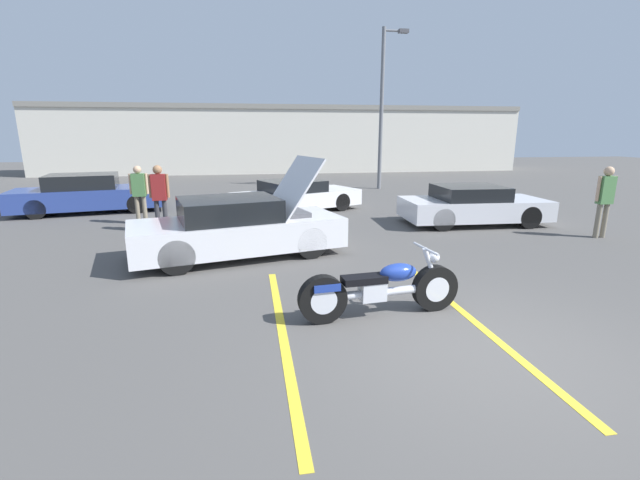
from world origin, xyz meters
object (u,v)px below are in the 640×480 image
(spectator_midground, at_px, (605,196))
(spectator_near_motorcycle, at_px, (159,193))
(parked_car_right_row, at_px, (472,206))
(show_car_hood_open, at_px, (239,228))
(parked_car_mid_row, at_px, (296,196))
(motorcycle, at_px, (381,289))
(spectator_by_show_car, at_px, (139,190))
(parked_car_left_row, at_px, (89,194))
(light_pole, at_px, (383,103))

(spectator_midground, bearing_deg, spectator_near_motorcycle, 167.42)
(parked_car_right_row, bearing_deg, show_car_hood_open, -158.30)
(show_car_hood_open, distance_m, spectator_midground, 9.01)
(parked_car_mid_row, bearing_deg, show_car_hood_open, -132.42)
(motorcycle, xyz_separation_m, spectator_by_show_car, (-4.93, 7.39, 0.59))
(spectator_near_motorcycle, bearing_deg, parked_car_right_row, -2.17)
(parked_car_mid_row, xyz_separation_m, spectator_by_show_car, (-4.68, -1.40, 0.49))
(parked_car_mid_row, bearing_deg, parked_car_left_row, 148.31)
(motorcycle, relative_size, parked_car_mid_row, 0.53)
(parked_car_right_row, distance_m, parked_car_mid_row, 5.65)
(light_pole, xyz_separation_m, spectator_midground, (2.49, -10.59, -2.89))
(show_car_hood_open, relative_size, spectator_near_motorcycle, 2.62)
(spectator_near_motorcycle, bearing_deg, parked_car_left_row, 129.75)
(spectator_near_motorcycle, bearing_deg, spectator_by_show_car, 123.44)
(show_car_hood_open, bearing_deg, motorcycle, -73.85)
(parked_car_mid_row, height_order, spectator_near_motorcycle, spectator_near_motorcycle)
(parked_car_left_row, relative_size, spectator_midground, 2.74)
(motorcycle, height_order, parked_car_mid_row, parked_car_mid_row)
(spectator_near_motorcycle, bearing_deg, spectator_midground, -12.58)
(parked_car_left_row, bearing_deg, spectator_midground, -34.34)
(parked_car_left_row, height_order, spectator_midground, spectator_midground)
(light_pole, height_order, spectator_midground, light_pole)
(parked_car_mid_row, bearing_deg, parked_car_right_row, -54.51)
(light_pole, distance_m, parked_car_right_row, 9.11)
(show_car_hood_open, relative_size, parked_car_right_row, 1.13)
(parked_car_right_row, xyz_separation_m, spectator_by_show_car, (-9.52, 1.52, 0.47))
(show_car_hood_open, xyz_separation_m, parked_car_left_row, (-5.06, 6.26, -0.02))
(parked_car_mid_row, bearing_deg, spectator_midground, -58.61)
(parked_car_left_row, relative_size, spectator_near_motorcycle, 2.76)
(motorcycle, relative_size, show_car_hood_open, 0.52)
(light_pole, xyz_separation_m, motorcycle, (-4.45, -14.32, -3.55))
(light_pole, relative_size, show_car_hood_open, 1.54)
(motorcycle, height_order, parked_car_left_row, parked_car_left_row)
(parked_car_left_row, height_order, parked_car_mid_row, parked_car_left_row)
(spectator_by_show_car, xyz_separation_m, spectator_midground, (11.87, -3.66, 0.07))
(light_pole, bearing_deg, parked_car_right_row, -88.99)
(light_pole, xyz_separation_m, spectator_by_show_car, (-9.38, -6.93, -2.96))
(motorcycle, xyz_separation_m, spectator_midground, (6.94, 3.73, 0.66))
(motorcycle, height_order, parked_car_right_row, parked_car_right_row)
(parked_car_right_row, relative_size, spectator_near_motorcycle, 2.31)
(light_pole, height_order, parked_car_mid_row, light_pole)
(parked_car_mid_row, distance_m, spectator_by_show_car, 4.91)
(parked_car_right_row, relative_size, parked_car_mid_row, 0.90)
(spectator_by_show_car, distance_m, spectator_midground, 12.42)
(parked_car_left_row, relative_size, spectator_by_show_car, 2.91)
(show_car_hood_open, height_order, parked_car_mid_row, show_car_hood_open)
(parked_car_mid_row, bearing_deg, spectator_by_show_car, 173.15)
(parked_car_mid_row, relative_size, spectator_midground, 2.54)
(parked_car_left_row, relative_size, parked_car_mid_row, 1.08)
(spectator_near_motorcycle, xyz_separation_m, spectator_by_show_car, (-0.78, 1.19, -0.06))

